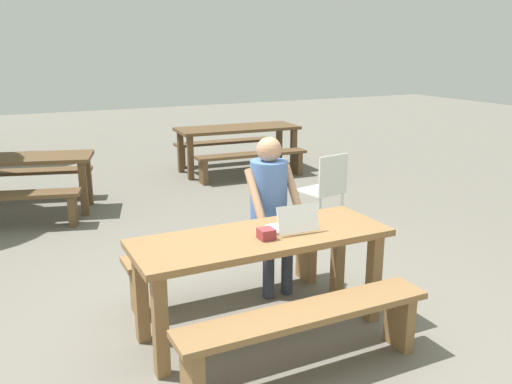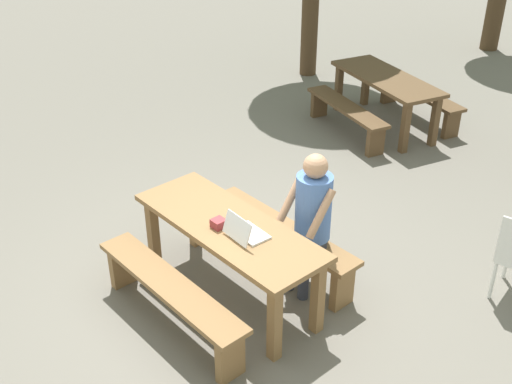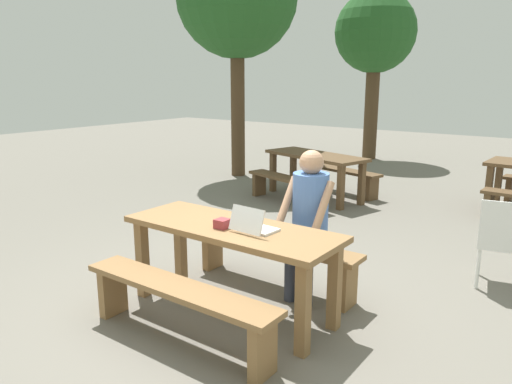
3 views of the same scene
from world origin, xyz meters
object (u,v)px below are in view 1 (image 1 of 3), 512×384
at_px(person_seated, 270,202).
at_px(plastic_chair, 325,188).
at_px(picnic_table_mid, 238,133).
at_px(picnic_table_rear, 19,166).
at_px(laptop, 293,224).
at_px(small_pouch, 266,234).
at_px(picnic_table_front, 262,251).

distance_m(person_seated, plastic_chair, 1.90).
height_order(person_seated, picnic_table_mid, person_seated).
bearing_deg(picnic_table_rear, person_seated, -45.80).
relative_size(laptop, person_seated, 0.25).
height_order(picnic_table_mid, picnic_table_rear, picnic_table_mid).
relative_size(laptop, plastic_chair, 0.38).
distance_m(picnic_table_mid, picnic_table_rear, 3.61).
bearing_deg(laptop, small_pouch, 19.02).
bearing_deg(plastic_chair, picnic_table_mid, -105.33).
bearing_deg(person_seated, picnic_table_mid, 69.37).
bearing_deg(picnic_table_rear, plastic_chair, -17.63).
height_order(picnic_table_front, person_seated, person_seated).
xyz_separation_m(person_seated, plastic_chair, (1.39, 1.26, -0.34)).
height_order(person_seated, picnic_table_rear, person_seated).
xyz_separation_m(plastic_chair, picnic_table_rear, (-3.22, 2.12, 0.15)).
distance_m(person_seated, picnic_table_rear, 3.85).
xyz_separation_m(laptop, small_pouch, (-0.26, -0.07, -0.02)).
relative_size(laptop, picnic_table_mid, 0.16).
bearing_deg(picnic_table_front, plastic_chair, 46.52).
xyz_separation_m(picnic_table_front, picnic_table_rear, (-1.44, 4.00, -0.03)).
bearing_deg(picnic_table_rear, picnic_table_front, -54.35).
bearing_deg(small_pouch, picnic_table_front, 82.15).
distance_m(picnic_table_front, picnic_table_rear, 4.25).
bearing_deg(small_pouch, person_seated, 60.53).
height_order(plastic_chair, picnic_table_mid, plastic_chair).
bearing_deg(picnic_table_mid, plastic_chair, -91.97).
bearing_deg(laptop, plastic_chair, -125.55).
distance_m(laptop, picnic_table_rear, 4.37).
distance_m(person_seated, picnic_table_mid, 4.67).
height_order(laptop, plastic_chair, laptop).
xyz_separation_m(laptop, plastic_chair, (1.53, 1.90, -0.36)).
bearing_deg(picnic_table_front, picnic_table_rear, 109.84).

